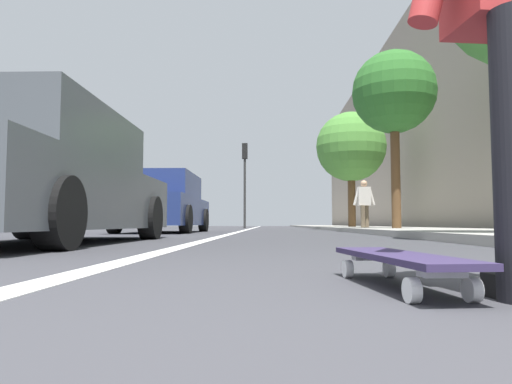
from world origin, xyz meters
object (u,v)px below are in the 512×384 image
street_tree_far (351,147)px  pedestrian_distant (364,202)px  parked_car_mid (164,204)px  street_tree_mid (394,93)px  parked_car_near (39,180)px  skateboard (398,260)px  traffic_light (245,170)px

street_tree_far → pedestrian_distant: bearing=176.6°
parked_car_mid → street_tree_mid: size_ratio=0.97×
parked_car_near → pedestrian_distant: 11.34m
skateboard → pedestrian_distant: (13.33, -2.63, 0.83)m
skateboard → pedestrian_distant: bearing=-11.1°
parked_car_mid → parked_car_near: bearing=-178.9°
street_tree_mid → parked_car_near: bearing=139.9°
parked_car_mid → traffic_light: traffic_light is taller
parked_car_near → pedestrian_distant: (9.87, -5.59, 0.23)m
skateboard → traffic_light: bearing=4.2°
parked_car_near → street_tree_mid: (6.88, -5.79, 2.90)m
street_tree_mid → parked_car_mid: bearing=91.3°
street_tree_mid → traffic_light: bearing=20.6°
skateboard → street_tree_mid: bearing=-15.3°
parked_car_near → parked_car_mid: size_ratio=1.00×
parked_car_near → street_tree_far: size_ratio=0.99×
skateboard → parked_car_near: (3.46, 2.97, 0.60)m
street_tree_far → traffic_light: bearing=38.8°
parked_car_near → parked_car_mid: (6.74, 0.13, 0.02)m
street_tree_far → pedestrian_distant: street_tree_far is taller
skateboard → parked_car_near: bearing=40.6°
skateboard → street_tree_far: 17.18m
parked_car_mid → traffic_light: bearing=-6.9°
pedestrian_distant → street_tree_mid: bearing=-176.3°
street_tree_far → skateboard: bearing=170.4°
traffic_light → pedestrian_distant: size_ratio=2.71×
parked_car_near → street_tree_mid: 9.45m
traffic_light → street_tree_far: 7.14m
parked_car_mid → skateboard: bearing=-163.1°
skateboard → street_tree_far: size_ratio=0.19×
traffic_light → street_tree_far: street_tree_far is taller
skateboard → pedestrian_distant: size_ratio=0.53×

